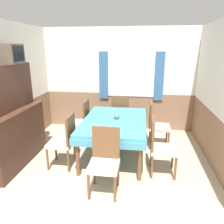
{
  "coord_description": "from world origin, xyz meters",
  "views": [
    {
      "loc": [
        0.62,
        -1.75,
        2.12
      ],
      "look_at": [
        0.05,
        2.25,
        0.91
      ],
      "focal_mm": 35.0,
      "sensor_mm": 36.0,
      "label": 1
    }
  ],
  "objects_px": {
    "chair_left_near": "(65,139)",
    "chair_left_far": "(81,120)",
    "dining_table": "(115,124)",
    "chair_head_window": "(121,114)",
    "chair_right_far": "(156,124)",
    "sideboard": "(12,124)",
    "vase": "(117,116)",
    "tv": "(11,54)",
    "chair_head_near": "(105,159)",
    "chair_right_near": "(159,145)"
  },
  "relations": [
    {
      "from": "chair_left_near",
      "to": "chair_left_far",
      "type": "xyz_separation_m",
      "value": [
        0.0,
        1.09,
        0.0
      ]
    },
    {
      "from": "dining_table",
      "to": "chair_head_window",
      "type": "height_order",
      "value": "chair_head_window"
    },
    {
      "from": "chair_left_far",
      "to": "chair_right_far",
      "type": "height_order",
      "value": "same"
    },
    {
      "from": "chair_right_far",
      "to": "sideboard",
      "type": "bearing_deg",
      "value": -67.26
    },
    {
      "from": "chair_right_far",
      "to": "vase",
      "type": "height_order",
      "value": "chair_right_far"
    },
    {
      "from": "dining_table",
      "to": "chair_right_far",
      "type": "xyz_separation_m",
      "value": [
        0.84,
        0.54,
        -0.14
      ]
    },
    {
      "from": "dining_table",
      "to": "tv",
      "type": "height_order",
      "value": "tv"
    },
    {
      "from": "chair_head_near",
      "to": "vase",
      "type": "height_order",
      "value": "chair_head_near"
    },
    {
      "from": "chair_left_near",
      "to": "sideboard",
      "type": "distance_m",
      "value": 1.0
    },
    {
      "from": "chair_head_window",
      "to": "chair_left_far",
      "type": "bearing_deg",
      "value": -144.76
    },
    {
      "from": "dining_table",
      "to": "chair_head_window",
      "type": "bearing_deg",
      "value": 90.0
    },
    {
      "from": "dining_table",
      "to": "chair_left_near",
      "type": "bearing_deg",
      "value": -146.94
    },
    {
      "from": "chair_left_near",
      "to": "chair_head_window",
      "type": "bearing_deg",
      "value": -26.47
    },
    {
      "from": "chair_left_near",
      "to": "chair_right_far",
      "type": "bearing_deg",
      "value": -56.94
    },
    {
      "from": "dining_table",
      "to": "tv",
      "type": "bearing_deg",
      "value": -169.11
    },
    {
      "from": "chair_head_near",
      "to": "chair_left_far",
      "type": "relative_size",
      "value": 1.0
    },
    {
      "from": "chair_head_near",
      "to": "vase",
      "type": "relative_size",
      "value": 8.6
    },
    {
      "from": "chair_left_far",
      "to": "sideboard",
      "type": "bearing_deg",
      "value": 138.86
    },
    {
      "from": "chair_right_near",
      "to": "sideboard",
      "type": "distance_m",
      "value": 2.65
    },
    {
      "from": "chair_left_far",
      "to": "chair_right_far",
      "type": "bearing_deg",
      "value": -90.0
    },
    {
      "from": "chair_right_far",
      "to": "chair_right_near",
      "type": "bearing_deg",
      "value": 0.0
    },
    {
      "from": "chair_left_near",
      "to": "tv",
      "type": "distance_m",
      "value": 1.77
    },
    {
      "from": "vase",
      "to": "chair_left_far",
      "type": "bearing_deg",
      "value": 149.58
    },
    {
      "from": "chair_right_near",
      "to": "chair_right_far",
      "type": "height_order",
      "value": "same"
    },
    {
      "from": "chair_left_far",
      "to": "dining_table",
      "type": "bearing_deg",
      "value": -123.06
    },
    {
      "from": "chair_head_near",
      "to": "vase",
      "type": "bearing_deg",
      "value": -91.72
    },
    {
      "from": "chair_left_near",
      "to": "chair_left_far",
      "type": "distance_m",
      "value": 1.09
    },
    {
      "from": "dining_table",
      "to": "chair_left_far",
      "type": "xyz_separation_m",
      "value": [
        -0.84,
        0.54,
        -0.14
      ]
    },
    {
      "from": "chair_head_window",
      "to": "chair_left_far",
      "type": "relative_size",
      "value": 1.0
    },
    {
      "from": "chair_right_far",
      "to": "tv",
      "type": "relative_size",
      "value": 2.45
    },
    {
      "from": "dining_table",
      "to": "chair_right_near",
      "type": "xyz_separation_m",
      "value": [
        0.84,
        -0.54,
        -0.14
      ]
    },
    {
      "from": "chair_right_far",
      "to": "sideboard",
      "type": "relative_size",
      "value": 0.54
    },
    {
      "from": "chair_head_window",
      "to": "tv",
      "type": "distance_m",
      "value": 2.75
    },
    {
      "from": "chair_right_near",
      "to": "chair_head_window",
      "type": "height_order",
      "value": "same"
    },
    {
      "from": "chair_head_near",
      "to": "chair_left_far",
      "type": "bearing_deg",
      "value": -63.53
    },
    {
      "from": "chair_head_near",
      "to": "chair_head_window",
      "type": "xyz_separation_m",
      "value": [
        -0.0,
        2.27,
        0.0
      ]
    },
    {
      "from": "chair_head_window",
      "to": "tv",
      "type": "bearing_deg",
      "value": -140.32
    },
    {
      "from": "sideboard",
      "to": "vase",
      "type": "distance_m",
      "value": 1.93
    },
    {
      "from": "dining_table",
      "to": "chair_right_far",
      "type": "height_order",
      "value": "chair_right_far"
    },
    {
      "from": "chair_right_far",
      "to": "tv",
      "type": "distance_m",
      "value": 3.14
    },
    {
      "from": "chair_head_near",
      "to": "chair_left_near",
      "type": "bearing_deg",
      "value": -35.24
    },
    {
      "from": "sideboard",
      "to": "vase",
      "type": "relative_size",
      "value": 15.98
    },
    {
      "from": "chair_head_window",
      "to": "chair_left_near",
      "type": "xyz_separation_m",
      "value": [
        -0.84,
        -1.68,
        0.0
      ]
    },
    {
      "from": "tv",
      "to": "vase",
      "type": "height_order",
      "value": "tv"
    },
    {
      "from": "dining_table",
      "to": "vase",
      "type": "xyz_separation_m",
      "value": [
        0.04,
        0.03,
        0.16
      ]
    },
    {
      "from": "chair_head_window",
      "to": "chair_left_far",
      "type": "distance_m",
      "value": 1.02
    },
    {
      "from": "chair_head_window",
      "to": "chair_left_far",
      "type": "height_order",
      "value": "same"
    },
    {
      "from": "dining_table",
      "to": "chair_right_near",
      "type": "bearing_deg",
      "value": -33.06
    },
    {
      "from": "chair_right_near",
      "to": "sideboard",
      "type": "relative_size",
      "value": 0.54
    },
    {
      "from": "chair_head_window",
      "to": "chair_right_far",
      "type": "relative_size",
      "value": 1.0
    }
  ]
}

